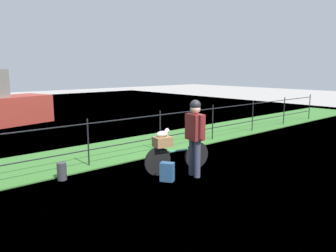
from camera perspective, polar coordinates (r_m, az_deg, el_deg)
The scene contains 10 objects.
ground_plane at distance 8.02m, azimuth 8.98°, elevation -7.23°, with size 60.00×60.00×0.00m, color #9E9993.
grass_strip at distance 10.17m, azimuth -4.50°, elevation -3.37°, with size 27.00×2.40×0.03m, color #38702D.
harbor_water at distance 15.96m, azimuth -19.15°, elevation 0.91°, with size 30.00×30.00×0.00m, color slate.
iron_fence at distance 9.37m, azimuth -1.37°, elevation -0.32°, with size 18.04×0.04×1.17m.
bicycle_main at distance 7.59m, azimuth 1.56°, elevation -5.41°, with size 1.67×0.37×0.64m.
wooden_crate at distance 7.30m, azimuth -0.98°, elevation -2.72°, with size 0.38×0.28×0.22m, color olive.
terrier_dog at distance 7.28m, azimuth -0.81°, elevation -1.26°, with size 0.32×0.19×0.18m.
cyclist_person at distance 7.17m, azimuth 4.65°, elevation -0.92°, with size 0.33×0.53×1.68m.
backpack_on_paving at distance 7.02m, azimuth -0.14°, elevation -7.88°, with size 0.28×0.18×0.40m, color #28517A.
mooring_bollard at distance 7.45m, azimuth -17.78°, elevation -7.42°, with size 0.20×0.20×0.38m, color #38383D.
Camera 1 is at (-5.94, -4.85, 2.34)m, focal length 35.48 mm.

